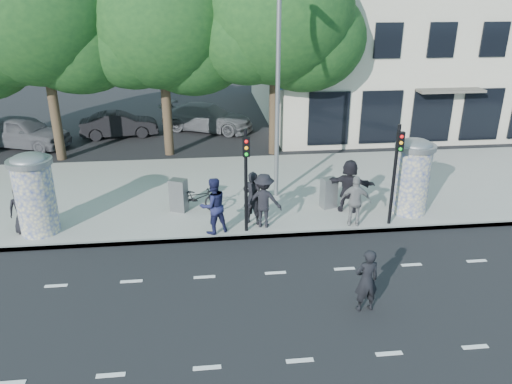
{
  "coord_description": "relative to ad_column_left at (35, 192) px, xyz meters",
  "views": [
    {
      "loc": [
        -1.89,
        -10.62,
        7.48
      ],
      "look_at": [
        -0.32,
        3.5,
        1.63
      ],
      "focal_mm": 35.0,
      "sensor_mm": 36.0,
      "label": 1
    }
  ],
  "objects": [
    {
      "name": "car_left",
      "position": [
        -3.57,
        10.14,
        -0.74
      ],
      "size": [
        3.48,
        5.06,
        1.6
      ],
      "primitive_type": "imported",
      "rotation": [
        0.0,
        0.0,
        1.19
      ],
      "color": "#56575E",
      "rests_on": "ground"
    },
    {
      "name": "ad_column_left",
      "position": [
        0.0,
        0.0,
        0.0
      ],
      "size": [
        1.36,
        1.36,
        2.65
      ],
      "color": "beige",
      "rests_on": "sidewalk"
    },
    {
      "name": "car_mid",
      "position": [
        0.9,
        11.61,
        -0.87
      ],
      "size": [
        1.94,
        4.19,
        1.33
      ],
      "primitive_type": "imported",
      "rotation": [
        0.0,
        0.0,
        1.71
      ],
      "color": "black",
      "rests_on": "ground"
    },
    {
      "name": "traffic_pole_near",
      "position": [
        6.6,
        -0.71,
        0.69
      ],
      "size": [
        0.22,
        0.31,
        3.4
      ],
      "color": "black",
      "rests_on": "sidewalk"
    },
    {
      "name": "ground",
      "position": [
        7.2,
        -4.5,
        -1.54
      ],
      "size": [
        120.0,
        120.0,
        0.0
      ],
      "primitive_type": "plane",
      "color": "black",
      "rests_on": "ground"
    },
    {
      "name": "ped_d",
      "position": [
        7.2,
        -0.38,
        -0.47
      ],
      "size": [
        1.31,
        0.94,
        1.83
      ],
      "primitive_type": "imported",
      "rotation": [
        0.0,
        0.0,
        2.9
      ],
      "color": "black",
      "rests_on": "sidewalk"
    },
    {
      "name": "cabinet_right",
      "position": [
        9.7,
        0.89,
        -0.84
      ],
      "size": [
        0.62,
        0.52,
        1.1
      ],
      "primitive_type": "cube",
      "rotation": [
        0.0,
        0.0,
        0.3
      ],
      "color": "slate",
      "rests_on": "sidewalk"
    },
    {
      "name": "car_right",
      "position": [
        5.62,
        12.3,
        -0.79
      ],
      "size": [
        4.01,
        5.52,
        1.49
      ],
      "primitive_type": "imported",
      "rotation": [
        0.0,
        0.0,
        1.15
      ],
      "color": "slate",
      "rests_on": "ground"
    },
    {
      "name": "man_road",
      "position": [
        9.15,
        -5.04,
        -0.7
      ],
      "size": [
        0.66,
        0.48,
        1.68
      ],
      "primitive_type": "imported",
      "rotation": [
        0.0,
        0.0,
        3.27
      ],
      "color": "black",
      "rests_on": "ground"
    },
    {
      "name": "bicycle",
      "position": [
        5.01,
        1.15,
        -0.91
      ],
      "size": [
        1.18,
        1.92,
        0.95
      ],
      "primitive_type": "imported",
      "rotation": [
        0.0,
        0.0,
        1.25
      ],
      "color": "black",
      "rests_on": "sidewalk"
    },
    {
      "name": "ped_e",
      "position": [
        10.19,
        -0.65,
        -0.53
      ],
      "size": [
        1.12,
        0.81,
        1.72
      ],
      "primitive_type": "imported",
      "rotation": [
        0.0,
        0.0,
        2.88
      ],
      "color": "gray",
      "rests_on": "sidewalk"
    },
    {
      "name": "sidewalk",
      "position": [
        7.2,
        3.0,
        -1.46
      ],
      "size": [
        40.0,
        8.0,
        0.15
      ],
      "primitive_type": "cube",
      "color": "gray",
      "rests_on": "ground"
    },
    {
      "name": "ad_column_right",
      "position": [
        12.4,
        0.2,
        0.0
      ],
      "size": [
        1.36,
        1.36,
        2.65
      ],
      "color": "beige",
      "rests_on": "sidewalk"
    },
    {
      "name": "tree_center",
      "position": [
        8.7,
        7.8,
        4.77
      ],
      "size": [
        7.0,
        7.0,
        9.3
      ],
      "color": "#38281C",
      "rests_on": "ground"
    },
    {
      "name": "ped_a",
      "position": [
        -0.47,
        -0.01,
        -0.56
      ],
      "size": [
        0.89,
        0.67,
        1.66
      ],
      "primitive_type": "imported",
      "rotation": [
        0.0,
        0.0,
        3.33
      ],
      "color": "black",
      "rests_on": "sidewalk"
    },
    {
      "name": "building",
      "position": [
        19.2,
        15.49,
        4.46
      ],
      "size": [
        20.3,
        15.85,
        12.0
      ],
      "color": "beige",
      "rests_on": "ground"
    },
    {
      "name": "curb",
      "position": [
        7.2,
        -0.95,
        -1.46
      ],
      "size": [
        40.0,
        0.1,
        0.16
      ],
      "primitive_type": "cube",
      "color": "slate",
      "rests_on": "ground"
    },
    {
      "name": "ped_f",
      "position": [
        10.3,
        0.5,
        -0.44
      ],
      "size": [
        1.86,
        1.23,
        1.89
      ],
      "primitive_type": "imported",
      "rotation": [
        0.0,
        0.0,
        2.77
      ],
      "color": "black",
      "rests_on": "sidewalk"
    },
    {
      "name": "tree_near_left",
      "position": [
        3.7,
        8.2,
        4.53
      ],
      "size": [
        6.8,
        6.8,
        8.97
      ],
      "color": "#38281C",
      "rests_on": "ground"
    },
    {
      "name": "street_lamp",
      "position": [
        8.0,
        2.13,
        3.26
      ],
      "size": [
        0.25,
        0.93,
        8.0
      ],
      "color": "slate",
      "rests_on": "sidewalk"
    },
    {
      "name": "lane_dash_near",
      "position": [
        7.2,
        -6.7,
        -1.53
      ],
      "size": [
        32.0,
        0.12,
        0.01
      ],
      "primitive_type": "cube",
      "color": "silver",
      "rests_on": "ground"
    },
    {
      "name": "ped_b",
      "position": [
        6.87,
        -0.13,
        -0.47
      ],
      "size": [
        0.79,
        0.67,
        1.83
      ],
      "primitive_type": "imported",
      "rotation": [
        0.0,
        0.0,
        2.74
      ],
      "color": "black",
      "rests_on": "sidewalk"
    },
    {
      "name": "tree_mid_left",
      "position": [
        -1.3,
        8.0,
        4.96
      ],
      "size": [
        7.2,
        7.2,
        9.57
      ],
      "color": "#38281C",
      "rests_on": "ground"
    },
    {
      "name": "cabinet_left",
      "position": [
        4.39,
        1.18,
        -0.81
      ],
      "size": [
        0.67,
        0.6,
        1.16
      ],
      "primitive_type": "cube",
      "rotation": [
        0.0,
        0.0,
        -0.43
      ],
      "color": "#5E6062",
      "rests_on": "sidewalk"
    },
    {
      "name": "traffic_pole_far",
      "position": [
        11.4,
        -0.71,
        0.69
      ],
      "size": [
        0.22,
        0.31,
        3.4
      ],
      "color": "black",
      "rests_on": "sidewalk"
    },
    {
      "name": "ped_c",
      "position": [
        5.56,
        -0.65,
        -0.46
      ],
      "size": [
        1.11,
        1.0,
        1.86
      ],
      "primitive_type": "imported",
      "rotation": [
        0.0,
        0.0,
        3.54
      ],
      "color": "#1B1D43",
      "rests_on": "sidewalk"
    },
    {
      "name": "lane_dash_far",
      "position": [
        7.2,
        -3.1,
        -1.53
      ],
      "size": [
        32.0,
        0.12,
        0.01
      ],
      "primitive_type": "cube",
      "color": "silver",
      "rests_on": "ground"
    }
  ]
}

